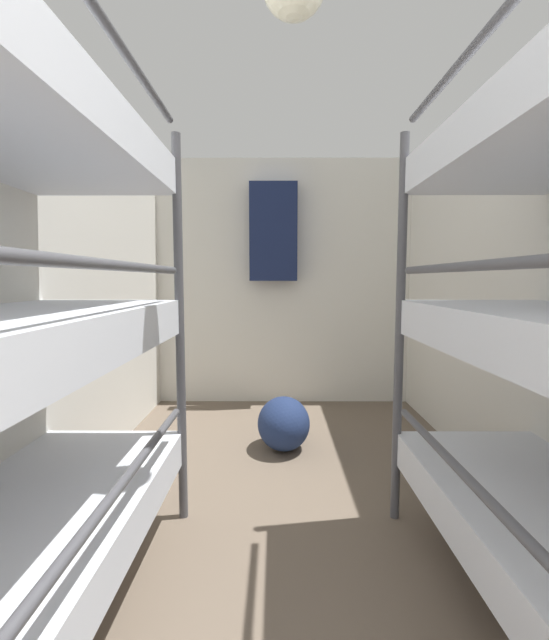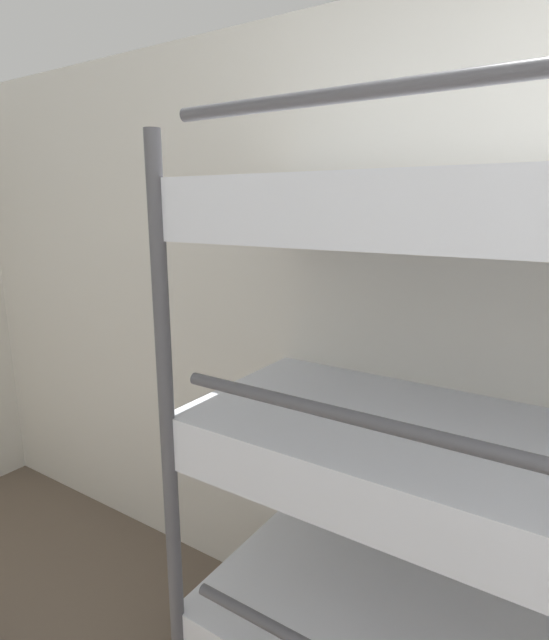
# 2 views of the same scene
# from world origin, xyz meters

# --- Properties ---
(wall_right) EXTENTS (0.06, 4.48, 2.34)m
(wall_right) POSITION_xyz_m (1.24, 2.18, 1.17)
(wall_right) COLOR silver
(wall_right) RESTS_ON ground_plane
(bunk_stack_right_near) EXTENTS (0.70, 1.77, 1.92)m
(bunk_stack_right_near) POSITION_xyz_m (0.87, 1.38, 1.03)
(bunk_stack_right_near) COLOR #4C4C51
(bunk_stack_right_near) RESTS_ON ground_plane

